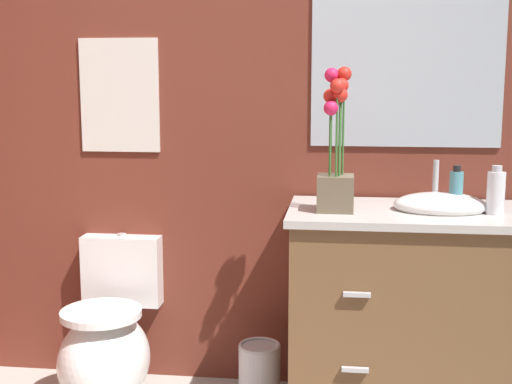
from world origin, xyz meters
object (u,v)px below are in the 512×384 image
trash_bin (260,374)px  wall_poster (120,95)px  flower_vase (336,158)px  soap_bottle (456,190)px  toilet (108,346)px  wall_mirror (407,64)px  lotion_bottle (496,192)px  vanity_cabinet (406,314)px

trash_bin → wall_poster: bearing=160.7°
flower_vase → soap_bottle: flower_vase is taller
toilet → wall_mirror: bearing=12.0°
flower_vase → wall_mirror: 0.58m
wall_poster → wall_mirror: 1.26m
toilet → wall_mirror: wall_mirror is taller
trash_bin → soap_bottle: bearing=-4.5°
flower_vase → soap_bottle: bearing=7.9°
wall_poster → wall_mirror: bearing=0.0°
flower_vase → soap_bottle: (0.47, 0.06, -0.13)m
trash_bin → wall_poster: size_ratio=0.54×
toilet → flower_vase: flower_vase is taller
lotion_bottle → wall_mirror: bearing=132.2°
soap_bottle → wall_poster: (-1.43, 0.29, 0.35)m
wall_poster → wall_mirror: wall_mirror is taller
soap_bottle → flower_vase: bearing=-172.1°
toilet → vanity_cabinet: vanity_cabinet is taller
vanity_cabinet → wall_poster: size_ratio=2.11×
flower_vase → trash_bin: flower_vase is taller
wall_mirror → vanity_cabinet: bearing=-89.5°
toilet → wall_poster: 1.10m
soap_bottle → wall_mirror: (-0.18, 0.29, 0.49)m
lotion_bottle → flower_vase: bearing=-179.2°
flower_vase → wall_poster: bearing=159.8°
flower_vase → soap_bottle: 0.49m
lotion_bottle → trash_bin: 1.24m
soap_bottle → trash_bin: 1.13m
vanity_cabinet → soap_bottle: size_ratio=5.96×
soap_bottle → trash_bin: bearing=175.5°
toilet → trash_bin: (0.66, 0.04, -0.11)m
toilet → soap_bottle: bearing=-1.0°
flower_vase → lotion_bottle: flower_vase is taller
vanity_cabinet → flower_vase: size_ratio=1.91×
soap_bottle → vanity_cabinet: bearing=-179.3°
vanity_cabinet → lotion_bottle: lotion_bottle is taller
toilet → lotion_bottle: bearing=-2.9°
lotion_bottle → trash_bin: (-0.91, 0.12, -0.83)m
lotion_bottle → wall_poster: 1.65m
trash_bin → wall_poster: 1.37m
trash_bin → lotion_bottle: bearing=-7.3°
vanity_cabinet → soap_bottle: 0.54m
flower_vase → toilet: bearing=174.8°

